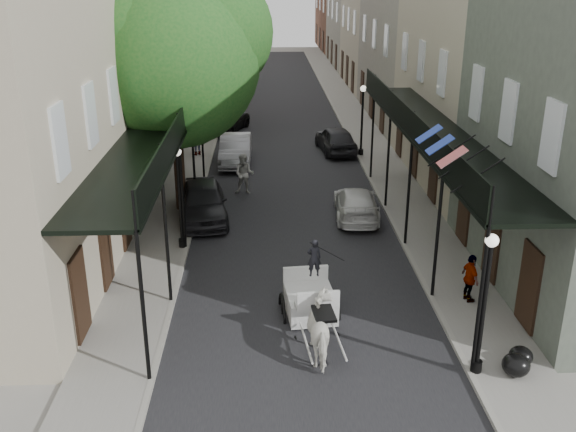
{
  "coord_description": "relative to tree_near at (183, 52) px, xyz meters",
  "views": [
    {
      "loc": [
        -1.11,
        -15.34,
        9.51
      ],
      "look_at": [
        -0.33,
        5.09,
        1.6
      ],
      "focal_mm": 40.0,
      "sensor_mm": 36.0,
      "label": 1
    }
  ],
  "objects": [
    {
      "name": "gallery_right",
      "position": [
        8.99,
        -3.2,
        -2.44
      ],
      "size": [
        2.2,
        18.05,
        4.88
      ],
      "color": "black",
      "rests_on": "sidewalk_right"
    },
    {
      "name": "tree_near",
      "position": [
        0.0,
        0.0,
        0.0
      ],
      "size": [
        7.31,
        6.8,
        9.63
      ],
      "color": "#382619",
      "rests_on": "sidewalk_left"
    },
    {
      "name": "car_left_near",
      "position": [
        0.6,
        -1.18,
        -5.71
      ],
      "size": [
        2.41,
        4.77,
        1.56
      ],
      "primitive_type": "imported",
      "rotation": [
        0.0,
        0.0,
        0.13
      ],
      "color": "black",
      "rests_on": "ground"
    },
    {
      "name": "pedestrian_sidewalk_right",
      "position": [
        9.19,
        -8.58,
        -5.61
      ],
      "size": [
        0.53,
        0.94,
        1.51
      ],
      "primitive_type": "imported",
      "rotation": [
        0.0,
        0.0,
        1.77
      ],
      "color": "gray",
      "rests_on": "sidewalk_right"
    },
    {
      "name": "lamppost_right_near",
      "position": [
        8.3,
        -12.18,
        -4.44
      ],
      "size": [
        0.32,
        0.32,
        3.71
      ],
      "color": "black",
      "rests_on": "sidewalk_right"
    },
    {
      "name": "pedestrian_walking",
      "position": [
        2.18,
        1.96,
        -5.57
      ],
      "size": [
        0.97,
        0.8,
        1.83
      ],
      "primitive_type": "imported",
      "rotation": [
        0.0,
        0.0,
        -0.13
      ],
      "color": "#A9A8A0",
      "rests_on": "ground"
    },
    {
      "name": "sidewalk_right",
      "position": [
        9.2,
        9.82,
        -6.43
      ],
      "size": [
        2.2,
        90.0,
        0.12
      ],
      "primitive_type": "cube",
      "color": "gray",
      "rests_on": "ground"
    },
    {
      "name": "trash_bags",
      "position": [
        9.32,
        -12.2,
        -6.1
      ],
      "size": [
        0.94,
        1.09,
        0.58
      ],
      "color": "black",
      "rests_on": "sidewalk_right"
    },
    {
      "name": "horse",
      "position": [
        4.58,
        -11.18,
        -5.69
      ],
      "size": [
        1.05,
        1.97,
        1.6
      ],
      "primitive_type": "imported",
      "rotation": [
        0.0,
        0.0,
        3.24
      ],
      "color": "white",
      "rests_on": "ground"
    },
    {
      "name": "carriage",
      "position": [
        4.33,
        -8.7,
        -5.45
      ],
      "size": [
        1.79,
        2.48,
        2.67
      ],
      "rotation": [
        0.0,
        0.0,
        0.1
      ],
      "color": "black",
      "rests_on": "ground"
    },
    {
      "name": "sidewalk_left",
      "position": [
        -0.8,
        9.82,
        -6.43
      ],
      "size": [
        2.2,
        90.0,
        0.12
      ],
      "primitive_type": "cube",
      "color": "gray",
      "rests_on": "ground"
    },
    {
      "name": "car_left_mid",
      "position": [
        1.6,
        6.79,
        -5.75
      ],
      "size": [
        1.58,
        4.49,
        1.48
      ],
      "primitive_type": "imported",
      "rotation": [
        0.0,
        0.0,
        -0.0
      ],
      "color": "#99989E",
      "rests_on": "ground"
    },
    {
      "name": "ground",
      "position": [
        4.2,
        -10.18,
        -6.49
      ],
      "size": [
        140.0,
        140.0,
        0.0
      ],
      "primitive_type": "plane",
      "color": "gray",
      "rests_on": "ground"
    },
    {
      "name": "road",
      "position": [
        4.2,
        9.82,
        -6.48
      ],
      "size": [
        8.0,
        90.0,
        0.01
      ],
      "primitive_type": "cube",
      "color": "black",
      "rests_on": "ground"
    },
    {
      "name": "pedestrian_sidewalk_left",
      "position": [
        -0.54,
        8.12,
        -5.45
      ],
      "size": [
        1.37,
        1.19,
        1.84
      ],
      "primitive_type": "imported",
      "rotation": [
        0.0,
        0.0,
        3.68
      ],
      "color": "gray",
      "rests_on": "sidewalk_left"
    },
    {
      "name": "gallery_left",
      "position": [
        -0.59,
        -3.2,
        -2.44
      ],
      "size": [
        2.2,
        18.05,
        4.88
      ],
      "color": "black",
      "rests_on": "sidewalk_left"
    },
    {
      "name": "car_right_far",
      "position": [
        7.04,
        8.82,
        -5.76
      ],
      "size": [
        2.21,
        4.44,
        1.45
      ],
      "primitive_type": "imported",
      "rotation": [
        0.0,
        0.0,
        3.26
      ],
      "color": "black",
      "rests_on": "ground"
    },
    {
      "name": "car_left_far",
      "position": [
        0.6,
        13.82,
        -5.88
      ],
      "size": [
        3.39,
        4.83,
        1.22
      ],
      "primitive_type": "imported",
      "rotation": [
        0.0,
        0.0,
        -0.34
      ],
      "color": "black",
      "rests_on": "ground"
    },
    {
      "name": "lamppost_right_far",
      "position": [
        8.3,
        7.82,
        -4.44
      ],
      "size": [
        0.32,
        0.32,
        3.71
      ],
      "color": "black",
      "rests_on": "sidewalk_right"
    },
    {
      "name": "car_right_near",
      "position": [
        6.8,
        -1.18,
        -5.88
      ],
      "size": [
        1.96,
        4.26,
        1.21
      ],
      "primitive_type": "imported",
      "rotation": [
        0.0,
        0.0,
        3.08
      ],
      "color": "silver",
      "rests_on": "ground"
    },
    {
      "name": "building_row_left",
      "position": [
        -4.4,
        19.82,
        -1.24
      ],
      "size": [
        5.0,
        80.0,
        10.5
      ],
      "primitive_type": "cube",
      "color": "#A49A83",
      "rests_on": "ground"
    },
    {
      "name": "lamppost_left",
      "position": [
        0.1,
        -4.18,
        -4.44
      ],
      "size": [
        0.32,
        0.32,
        3.71
      ],
      "color": "black",
      "rests_on": "sidewalk_left"
    },
    {
      "name": "building_row_right",
      "position": [
        12.8,
        19.82,
        -1.24
      ],
      "size": [
        5.0,
        80.0,
        10.5
      ],
      "primitive_type": "cube",
      "color": "gray",
      "rests_on": "ground"
    },
    {
      "name": "tree_far",
      "position": [
        -0.05,
        14.0,
        -0.65
      ],
      "size": [
        6.45,
        6.0,
        8.61
      ],
      "color": "#382619",
      "rests_on": "sidewalk_left"
    }
  ]
}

